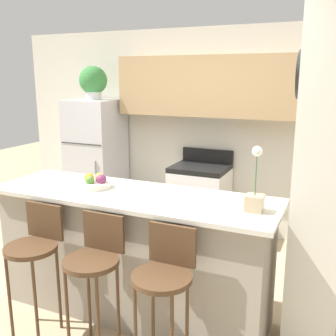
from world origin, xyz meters
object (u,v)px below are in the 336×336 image
at_px(stove_range, 200,201).
at_px(bar_stool_left, 35,249).
at_px(trash_bin, 124,218).
at_px(bar_stool_right, 164,278).
at_px(refrigerator, 97,162).
at_px(fruit_bowl, 96,182).
at_px(bar_stool_mid, 95,263).
at_px(potted_plant_on_fridge, 93,81).
at_px(orchid_vase, 255,194).

height_order(stove_range, bar_stool_left, stove_range).
bearing_deg(trash_bin, bar_stool_right, -53.35).
height_order(refrigerator, fruit_bowl, refrigerator).
xyz_separation_m(stove_range, trash_bin, (-0.93, -0.27, -0.27)).
relative_size(fruit_bowl, trash_bin, 0.69).
height_order(stove_range, bar_stool_mid, stove_range).
bearing_deg(trash_bin, bar_stool_mid, -64.48).
xyz_separation_m(stove_range, fruit_bowl, (-0.32, -1.73, 0.64)).
bearing_deg(bar_stool_left, refrigerator, 113.23).
distance_m(fruit_bowl, trash_bin, 1.83).
bearing_deg(potted_plant_on_fridge, trash_bin, -22.67).
height_order(bar_stool_left, trash_bin, bar_stool_left).
height_order(refrigerator, bar_stool_right, refrigerator).
relative_size(potted_plant_on_fridge, trash_bin, 1.13).
distance_m(refrigerator, stove_range, 1.52).
bearing_deg(bar_stool_left, potted_plant_on_fridge, 113.23).
bearing_deg(stove_range, trash_bin, -163.97).
distance_m(potted_plant_on_fridge, trash_bin, 1.81).
bearing_deg(trash_bin, orchid_vase, -37.61).
distance_m(orchid_vase, trash_bin, 2.66).
bearing_deg(refrigerator, stove_range, 1.70).
bearing_deg(stove_range, refrigerator, -178.30).
bearing_deg(bar_stool_right, potted_plant_on_fridge, 132.27).
bearing_deg(bar_stool_right, trash_bin, 126.65).
bearing_deg(bar_stool_mid, potted_plant_on_fridge, 123.79).
relative_size(potted_plant_on_fridge, orchid_vase, 0.94).
distance_m(bar_stool_mid, bar_stool_right, 0.54).
height_order(stove_range, potted_plant_on_fridge, potted_plant_on_fridge).
relative_size(bar_stool_mid, orchid_vase, 2.21).
distance_m(refrigerator, potted_plant_on_fridge, 1.07).
xyz_separation_m(bar_stool_mid, fruit_bowl, (-0.35, 0.56, 0.40)).
bearing_deg(trash_bin, potted_plant_on_fridge, 157.33).
xyz_separation_m(orchid_vase, fruit_bowl, (-1.35, 0.04, -0.08)).
relative_size(refrigerator, bar_stool_left, 1.64).
height_order(refrigerator, bar_stool_mid, refrigerator).
distance_m(stove_range, potted_plant_on_fridge, 2.06).
bearing_deg(trash_bin, fruit_bowl, -67.30).
distance_m(bar_stool_mid, orchid_vase, 1.22).
bearing_deg(fruit_bowl, bar_stool_right, -32.03).
distance_m(bar_stool_left, bar_stool_right, 1.08).
bearing_deg(refrigerator, bar_stool_mid, -56.21).
xyz_separation_m(stove_range, potted_plant_on_fridge, (-1.47, -0.04, 1.44)).
bearing_deg(orchid_vase, potted_plant_on_fridge, 145.23).
distance_m(bar_stool_right, orchid_vase, 0.84).
xyz_separation_m(potted_plant_on_fridge, fruit_bowl, (1.15, -1.69, -0.80)).
height_order(bar_stool_left, fruit_bowl, fruit_bowl).
xyz_separation_m(bar_stool_left, fruit_bowl, (0.19, 0.56, 0.40)).
xyz_separation_m(fruit_bowl, trash_bin, (-0.61, 1.47, -0.91)).
bearing_deg(bar_stool_left, bar_stool_right, 0.00).
relative_size(stove_range, bar_stool_left, 1.05).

